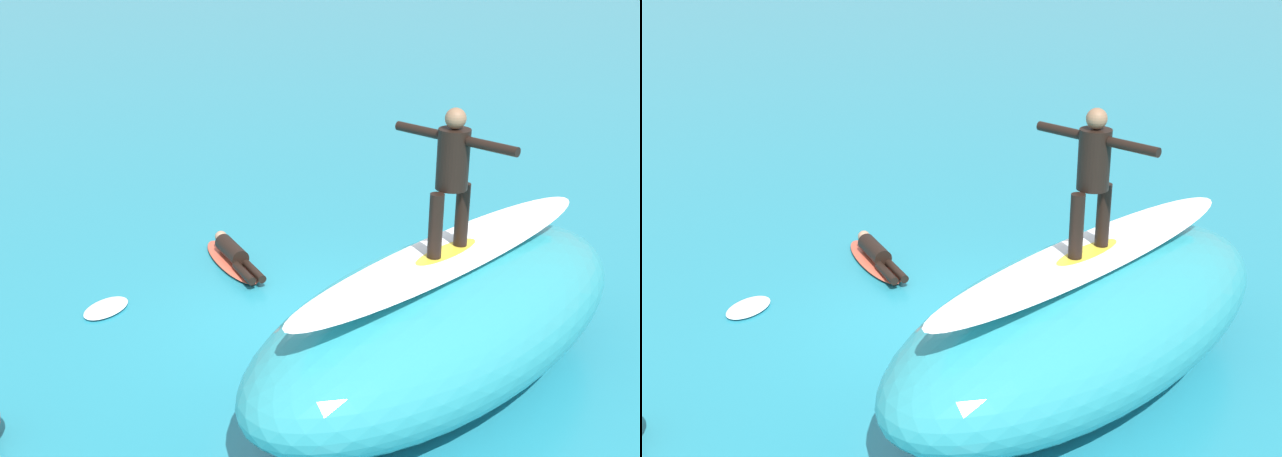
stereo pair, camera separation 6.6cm
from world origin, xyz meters
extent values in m
plane|color=teal|center=(0.00, 0.00, 0.00)|extent=(120.00, 120.00, 0.00)
ellipsoid|color=teal|center=(-0.72, 2.25, 0.88)|extent=(6.95, 4.35, 1.77)
ellipsoid|color=white|center=(-0.72, 2.25, 1.81)|extent=(5.54, 2.41, 0.08)
ellipsoid|color=yellow|center=(-0.62, 2.28, 1.81)|extent=(2.22, 1.09, 0.09)
cylinder|color=black|center=(-0.37, 2.35, 2.24)|extent=(0.17, 0.17, 0.78)
cylinder|color=black|center=(-0.87, 2.21, 2.24)|extent=(0.17, 0.17, 0.78)
cylinder|color=black|center=(-0.62, 2.28, 2.98)|extent=(0.46, 0.46, 0.70)
sphere|color=#936B4C|center=(-0.62, 2.28, 3.45)|extent=(0.24, 0.24, 0.24)
cylinder|color=black|center=(-0.75, 2.76, 3.23)|extent=(0.27, 0.64, 0.11)
cylinder|color=black|center=(-0.49, 1.79, 3.23)|extent=(0.27, 0.64, 0.11)
ellipsoid|color=#E0563D|center=(0.14, -2.47, 0.05)|extent=(0.65, 2.06, 0.10)
cylinder|color=black|center=(0.14, -2.47, 0.25)|extent=(0.35, 0.87, 0.30)
sphere|color=tan|center=(0.11, -3.00, 0.31)|extent=(0.21, 0.21, 0.21)
cylinder|color=black|center=(0.09, -1.69, 0.16)|extent=(0.17, 0.72, 0.14)
cylinder|color=black|center=(0.27, -1.70, 0.16)|extent=(0.17, 0.72, 0.14)
ellipsoid|color=white|center=(2.49, -1.83, 0.04)|extent=(0.96, 0.89, 0.08)
camera|label=1|loc=(4.92, 8.92, 5.52)|focal=43.96mm
camera|label=2|loc=(4.86, 8.96, 5.52)|focal=43.96mm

